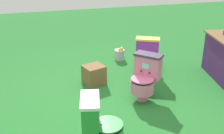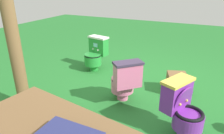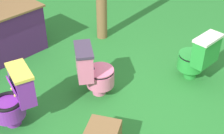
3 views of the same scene
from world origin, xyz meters
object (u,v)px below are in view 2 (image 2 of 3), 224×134
toilet_purple (183,108)px  small_crate (177,83)px  toilet_green (95,53)px  wooden_post (15,47)px  toilet_pink (125,81)px

toilet_purple → small_crate: 1.13m
toilet_green → wooden_post: 1.92m
toilet_green → toilet_pink: bearing=149.4°
small_crate → toilet_purple: bearing=101.6°
toilet_purple → toilet_green: (2.02, -1.39, -0.00)m
toilet_purple → wooden_post: 2.38m
toilet_purple → small_crate: toilet_purple is taller
wooden_post → small_crate: wooden_post is taller
toilet_purple → toilet_pink: 1.03m
wooden_post → toilet_green: bearing=-97.5°
toilet_green → small_crate: size_ratio=2.13×
toilet_pink → small_crate: size_ratio=2.13×
wooden_post → small_crate: size_ratio=5.74×
small_crate → toilet_pink: bearing=43.3°
toilet_pink → small_crate: (-0.72, -0.67, -0.20)m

